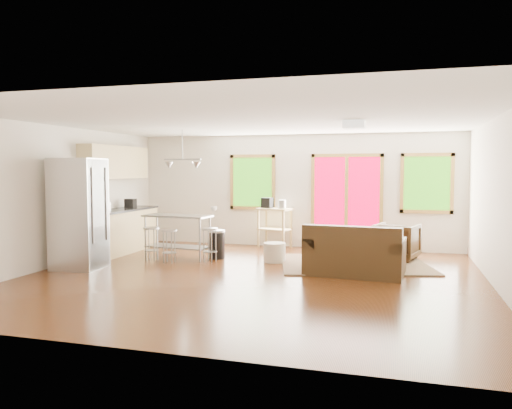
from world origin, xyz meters
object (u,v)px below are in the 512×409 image
(loveseat, at_px, (354,255))
(island, at_px, (177,228))
(kitchen_cart, at_px, (274,214))
(refrigerator, at_px, (79,214))
(rug, at_px, (354,264))
(armchair, at_px, (397,240))
(coffee_table, at_px, (368,245))
(ottoman, at_px, (343,249))

(loveseat, relative_size, island, 1.19)
(loveseat, height_order, kitchen_cart, kitchen_cart)
(loveseat, relative_size, refrigerator, 0.85)
(refrigerator, bearing_deg, rug, 14.57)
(rug, bearing_deg, armchair, 44.21)
(rug, height_order, refrigerator, refrigerator)
(armchair, height_order, refrigerator, refrigerator)
(loveseat, bearing_deg, kitchen_cart, 134.10)
(rug, xyz_separation_m, kitchen_cart, (-1.97, 1.62, 0.77))
(coffee_table, height_order, ottoman, coffee_table)
(ottoman, bearing_deg, loveseat, -76.09)
(armchair, distance_m, island, 4.39)
(loveseat, bearing_deg, ottoman, 108.95)
(rug, xyz_separation_m, armchair, (0.76, 0.74, 0.39))
(ottoman, distance_m, island, 3.36)
(ottoman, bearing_deg, island, -166.72)
(loveseat, distance_m, coffee_table, 1.08)
(rug, xyz_separation_m, island, (-3.52, -0.25, 0.59))
(ottoman, height_order, kitchen_cart, kitchen_cart)
(loveseat, relative_size, coffee_table, 1.41)
(loveseat, height_order, island, island)
(coffee_table, relative_size, armchair, 1.50)
(loveseat, distance_m, refrigerator, 4.95)
(rug, relative_size, island, 1.88)
(armchair, bearing_deg, ottoman, 28.31)
(armchair, bearing_deg, island, 29.23)
(loveseat, xyz_separation_m, coffee_table, (0.17, 1.07, 0.03))
(refrigerator, bearing_deg, ottoman, 21.23)
(loveseat, distance_m, island, 3.67)
(coffee_table, relative_size, island, 0.84)
(rug, bearing_deg, ottoman, 117.61)
(armchair, xyz_separation_m, ottoman, (-1.03, -0.22, -0.20))
(coffee_table, bearing_deg, armchair, 48.55)
(coffee_table, bearing_deg, refrigerator, -159.48)
(rug, distance_m, loveseat, 0.97)
(loveseat, relative_size, armchair, 2.11)
(rug, height_order, ottoman, ottoman)
(armchair, bearing_deg, kitchen_cart, -1.61)
(island, distance_m, kitchen_cart, 2.43)
(rug, relative_size, kitchen_cart, 2.35)
(coffee_table, bearing_deg, rug, -146.95)
(coffee_table, bearing_deg, island, -173.80)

